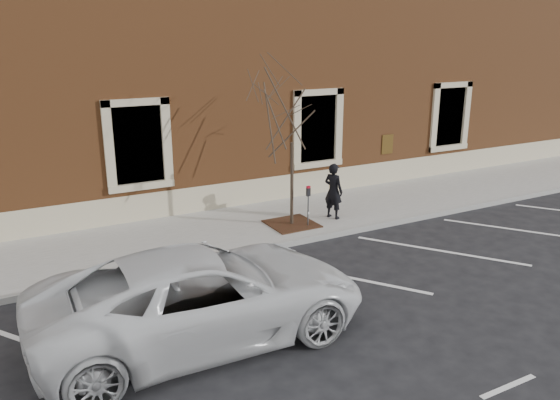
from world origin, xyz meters
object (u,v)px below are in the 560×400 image
parking_meter (308,199)px  white_truck (203,295)px  man (333,191)px  sapling (292,119)px

parking_meter → white_truck: white_truck is taller
parking_meter → man: bearing=-1.9°
parking_meter → white_truck: (-4.67, -3.99, -0.13)m
sapling → white_truck: size_ratio=0.72×
sapling → man: bearing=-2.5°
sapling → white_truck: (-4.34, -4.35, -2.35)m
parking_meter → sapling: size_ratio=0.27×
man → sapling: 2.61m
parking_meter → white_truck: 6.14m
man → white_truck: (-5.72, -4.29, -0.14)m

